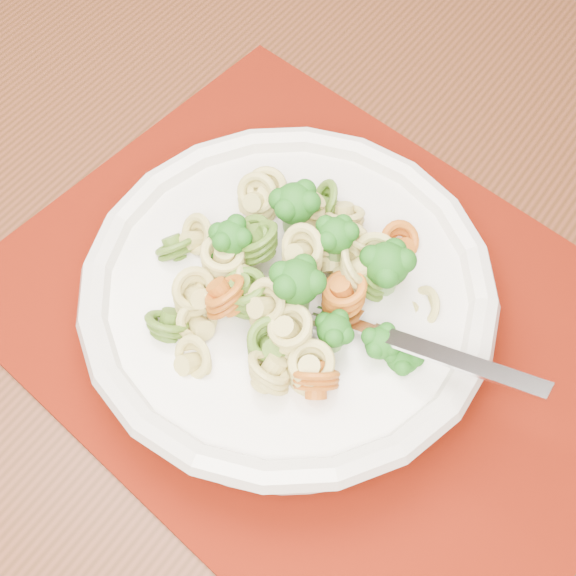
% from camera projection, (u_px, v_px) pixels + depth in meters
% --- Properties ---
extents(dining_table, '(1.38, 1.04, 0.78)m').
position_uv_depth(dining_table, '(391.00, 328.00, 0.69)').
color(dining_table, '#552918').
rests_on(dining_table, ground).
extents(placemat, '(0.51, 0.45, 0.00)m').
position_uv_depth(placemat, '(323.00, 321.00, 0.54)').
color(placemat, '#661204').
rests_on(placemat, dining_table).
extents(pasta_bowl, '(0.27, 0.27, 0.05)m').
position_uv_depth(pasta_bowl, '(288.00, 296.00, 0.52)').
color(pasta_bowl, silver).
rests_on(pasta_bowl, placemat).
extents(pasta_broccoli_heap, '(0.23, 0.23, 0.06)m').
position_uv_depth(pasta_broccoli_heap, '(288.00, 283.00, 0.50)').
color(pasta_broccoli_heap, tan).
rests_on(pasta_broccoli_heap, pasta_bowl).
extents(fork, '(0.18, 0.05, 0.08)m').
position_uv_depth(fork, '(338.00, 319.00, 0.49)').
color(fork, silver).
rests_on(fork, pasta_bowl).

